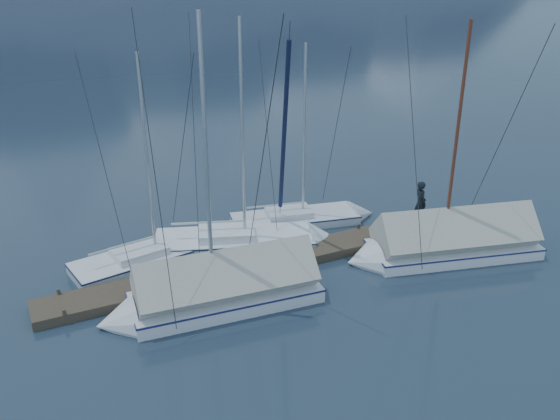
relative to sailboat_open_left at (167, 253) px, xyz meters
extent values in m
plane|color=#162332|center=(3.77, -4.40, -0.15)|extent=(1000.00, 1000.00, 0.00)
cube|color=#382D23|center=(3.77, -2.40, 0.02)|extent=(18.00, 1.50, 0.34)
cube|color=black|center=(-2.23, -2.40, -0.20)|extent=(3.00, 1.30, 0.30)
cube|color=black|center=(3.77, -2.40, -0.20)|extent=(3.00, 1.30, 0.30)
cube|color=black|center=(9.77, -2.40, -0.20)|extent=(3.00, 1.30, 0.30)
cylinder|color=#382D23|center=(-4.23, -1.70, 0.20)|extent=(0.12, 0.12, 0.35)
cylinder|color=#382D23|center=(-4.23, -3.10, 0.20)|extent=(0.12, 0.12, 0.35)
cylinder|color=#382D23|center=(-1.23, -1.70, 0.20)|extent=(0.12, 0.12, 0.35)
cylinder|color=#382D23|center=(-1.23, -3.10, 0.20)|extent=(0.12, 0.12, 0.35)
cylinder|color=#382D23|center=(1.77, -1.70, 0.20)|extent=(0.12, 0.12, 0.35)
cylinder|color=#382D23|center=(1.77, -3.10, 0.20)|extent=(0.12, 0.12, 0.35)
cylinder|color=#382D23|center=(4.77, -1.70, 0.20)|extent=(0.12, 0.12, 0.35)
cylinder|color=#382D23|center=(4.77, -3.10, 0.20)|extent=(0.12, 0.12, 0.35)
cylinder|color=#382D23|center=(7.77, -1.70, 0.20)|extent=(0.12, 0.12, 0.35)
cylinder|color=#382D23|center=(7.77, -3.10, 0.20)|extent=(0.12, 0.12, 0.35)
cylinder|color=#382D23|center=(10.77, -1.70, 0.20)|extent=(0.12, 0.12, 0.35)
cylinder|color=#382D23|center=(10.77, -3.10, 0.20)|extent=(0.12, 0.12, 0.35)
cube|color=silver|center=(-0.82, -0.14, -0.04)|extent=(5.86, 2.81, 0.62)
cube|color=silver|center=(-0.82, -0.14, -0.32)|extent=(4.88, 1.83, 0.28)
cube|color=#172047|center=(-0.82, -0.14, 0.22)|extent=(5.92, 2.83, 0.06)
cone|color=silver|center=(2.36, 0.41, -0.04)|extent=(1.32, 1.95, 1.80)
cube|color=silver|center=(-1.10, -0.19, 0.41)|extent=(2.16, 1.63, 0.28)
cylinder|color=#B2B7BF|center=(-0.45, -0.08, 4.02)|extent=(0.11, 0.11, 7.49)
cylinder|color=#B2B7BF|center=(-1.75, -0.30, 0.83)|extent=(2.51, 0.51, 0.08)
cylinder|color=#26262B|center=(0.93, 0.16, 4.02)|extent=(0.51, 2.79, 7.50)
cube|color=white|center=(2.72, -0.35, -0.03)|extent=(6.69, 4.13, 0.70)
cube|color=white|center=(2.72, -0.35, -0.34)|extent=(5.48, 2.91, 0.32)
cube|color=#192E4B|center=(2.72, -0.35, 0.27)|extent=(6.76, 4.17, 0.06)
cone|color=white|center=(6.16, -1.58, -0.03)|extent=(1.78, 2.31, 2.03)
cube|color=white|center=(2.42, -0.25, 0.48)|extent=(2.59, 2.14, 0.32)
cylinder|color=#B2B7BF|center=(3.12, -0.49, 4.56)|extent=(0.13, 0.13, 8.47)
cylinder|color=#B2B7BF|center=(1.73, 0.00, 0.96)|extent=(2.72, 1.05, 0.10)
cylinder|color=#26262B|center=(4.62, -1.03, 4.56)|extent=(1.10, 3.02, 8.48)
cube|color=silver|center=(5.95, 0.58, -0.04)|extent=(5.75, 2.89, 0.60)
cube|color=silver|center=(5.95, 0.58, -0.32)|extent=(4.78, 1.92, 0.27)
cube|color=#18294A|center=(5.95, 0.58, 0.21)|extent=(5.81, 2.92, 0.05)
cone|color=silver|center=(9.04, -0.06, -0.04)|extent=(1.34, 1.92, 1.76)
cube|color=silver|center=(5.68, 0.63, 0.40)|extent=(2.14, 1.64, 0.27)
cylinder|color=#B2B7BF|center=(6.31, 0.50, 3.92)|extent=(0.11, 0.11, 7.33)
cylinder|color=#B2B7BF|center=(5.05, 0.76, 0.81)|extent=(2.44, 0.58, 0.08)
cylinder|color=#26262B|center=(7.65, 0.23, 3.92)|extent=(0.58, 2.72, 7.33)
cube|color=white|center=(10.18, -4.81, -0.03)|extent=(6.92, 3.84, 0.70)
cube|color=white|center=(10.18, -4.81, -0.34)|extent=(5.72, 2.58, 0.32)
cube|color=navy|center=(10.18, -4.81, 0.27)|extent=(6.99, 3.87, 0.06)
cone|color=white|center=(6.53, -3.90, -0.03)|extent=(1.67, 2.45, 2.23)
cylinder|color=#592819|center=(9.77, -4.70, 4.55)|extent=(0.13, 0.13, 8.46)
cylinder|color=#592819|center=(11.20, -5.06, 0.96)|extent=(2.89, 0.80, 0.10)
cylinder|color=#26262B|center=(8.18, -4.31, 4.55)|extent=(0.82, 3.21, 8.47)
cube|color=#A6A79C|center=(10.18, -4.81, 0.75)|extent=(6.62, 3.80, 2.37)
cube|color=silver|center=(0.85, -4.25, -0.02)|extent=(6.47, 2.75, 0.74)
cube|color=silver|center=(0.85, -4.25, -0.36)|extent=(5.45, 1.67, 0.34)
cube|color=navy|center=(0.85, -4.25, 0.30)|extent=(6.53, 2.78, 0.07)
cone|color=silver|center=(-2.80, -3.96, -0.02)|extent=(1.41, 2.26, 2.16)
cylinder|color=#B2B7BF|center=(0.41, -4.21, 4.86)|extent=(0.14, 0.14, 9.01)
cylinder|color=#B2B7BF|center=(1.98, -4.34, 1.03)|extent=(2.84, 0.33, 0.10)
cylinder|color=#26262B|center=(-1.17, -4.09, 4.86)|extent=(0.28, 3.17, 9.02)
cube|color=#ACABA1|center=(0.85, -4.25, 0.80)|extent=(6.16, 2.77, 2.29)
imported|color=black|center=(10.36, -2.40, 1.14)|extent=(0.58, 0.77, 1.90)
camera|label=1|loc=(-5.03, -20.51, 10.77)|focal=38.00mm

